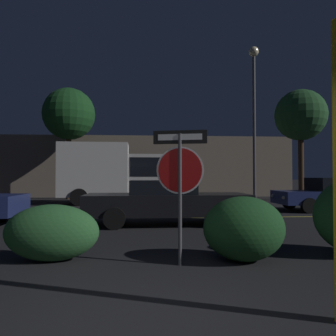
% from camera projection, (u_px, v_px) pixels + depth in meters
% --- Properties ---
extents(ground_plane, '(260.00, 260.00, 0.00)m').
position_uv_depth(ground_plane, '(141.00, 330.00, 3.03)').
color(ground_plane, black).
extents(road_center_stripe, '(34.79, 0.12, 0.01)m').
position_uv_depth(road_center_stripe, '(144.00, 218.00, 11.17)').
color(road_center_stripe, gold).
rests_on(road_center_stripe, ground_plane).
extents(stop_sign, '(0.86, 0.23, 2.18)m').
position_uv_depth(stop_sign, '(180.00, 170.00, 5.30)').
color(stop_sign, '#4C4C51').
rests_on(stop_sign, ground_plane).
extents(hedge_bush_1, '(1.58, 0.81, 0.96)m').
position_uv_depth(hedge_bush_1, '(52.00, 233.00, 5.53)').
color(hedge_bush_1, '#2D6633').
rests_on(hedge_bush_1, ground_plane).
extents(hedge_bush_2, '(1.38, 1.17, 1.09)m').
position_uv_depth(hedge_bush_2, '(244.00, 229.00, 5.54)').
color(hedge_bush_2, '#1E4C23').
rests_on(hedge_bush_2, ground_plane).
extents(passing_car_2, '(4.91, 1.92, 1.31)m').
position_uv_depth(passing_car_2, '(166.00, 202.00, 9.73)').
color(passing_car_2, black).
rests_on(passing_car_2, ground_plane).
extents(passing_car_3, '(4.58, 1.91, 1.37)m').
position_uv_depth(passing_car_3, '(331.00, 194.00, 13.56)').
color(passing_car_3, navy).
rests_on(passing_car_3, ground_plane).
extents(delivery_truck, '(5.59, 2.53, 3.11)m').
position_uv_depth(delivery_truck, '(116.00, 172.00, 17.03)').
color(delivery_truck, silver).
rests_on(delivery_truck, ground_plane).
extents(street_lamp, '(0.53, 0.53, 8.32)m').
position_uv_depth(street_lamp, '(254.00, 96.00, 17.32)').
color(street_lamp, '#4C4C51').
rests_on(street_lamp, ground_plane).
extents(tree_0, '(3.24, 3.24, 6.97)m').
position_uv_depth(tree_0, '(69.00, 115.00, 20.55)').
color(tree_0, '#422D1E').
rests_on(tree_0, ground_plane).
extents(tree_1, '(3.02, 3.02, 6.58)m').
position_uv_depth(tree_1, '(301.00, 116.00, 19.45)').
color(tree_1, '#422D1E').
rests_on(tree_1, ground_plane).
extents(building_backdrop, '(23.34, 4.41, 4.25)m').
position_uv_depth(building_backdrop, '(129.00, 167.00, 24.67)').
color(building_backdrop, '#7A6B5B').
rests_on(building_backdrop, ground_plane).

